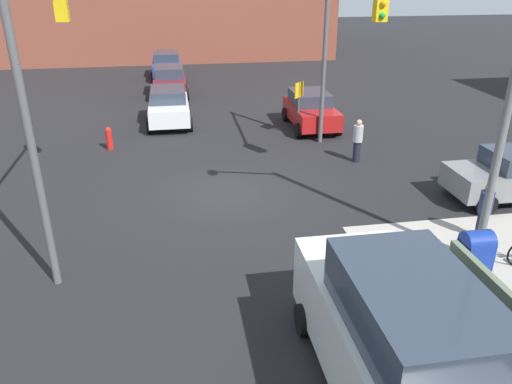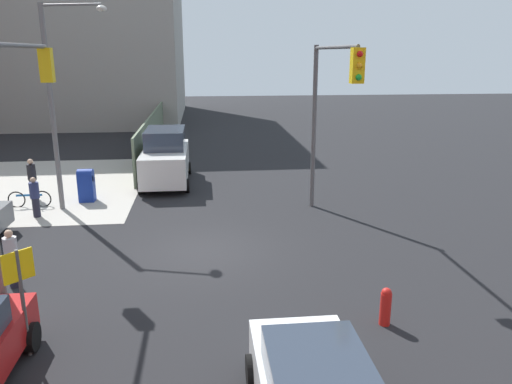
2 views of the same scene
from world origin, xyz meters
The scene contains 15 objects.
ground_plane centered at (0.00, 0.00, 0.00)m, with size 120.00×120.00×0.00m, color black.
sidewalk_corner centered at (9.00, 9.00, 0.01)m, with size 12.00×12.00×0.01m, color #ADA89E.
construction_fence centered at (17.69, 3.20, 1.20)m, with size 19.37×0.12×2.40m, color #607056.
building_loft_east centered at (36.00, 13.97, 9.04)m, with size 20.00×24.00×18.08m.
traffic_signal_nw_corner centered at (-2.41, 4.50, 4.63)m, with size 5.49×0.36×6.50m.
traffic_signal_se_corner centered at (2.31, -4.50, 4.64)m, with size 5.71×0.36×6.50m.
street_lamp_corner centered at (5.10, 5.44, 4.70)m, with size 1.03×2.59×8.00m.
warning_sign_two_way centered at (-5.40, 3.74, 1.64)m, with size 0.48×0.48×2.40m.
mailbox_blue centered at (6.20, 5.00, 0.76)m, with size 0.56×0.64×1.43m.
fire_hydrant centered at (-5.00, -4.20, 0.49)m, with size 0.26×0.26×0.94m.
van_white_delivery centered at (9.11, 1.80, 1.28)m, with size 5.40×2.32×2.62m.
pedestrian_crossing centered at (4.20, 6.50, 0.83)m, with size 0.36×0.36×1.60m.
pedestrian_waiting centered at (-2.00, 5.20, 0.86)m, with size 0.36×0.36×1.65m.
pedestrian_walking_north centered at (6.80, 7.40, 0.94)m, with size 0.36×0.36×1.80m.
bicycle_leaning_on_fence centered at (5.60, 7.20, 0.35)m, with size 0.05×1.75×0.97m.
Camera 2 is at (-15.15, -0.06, 6.21)m, focal length 35.00 mm.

